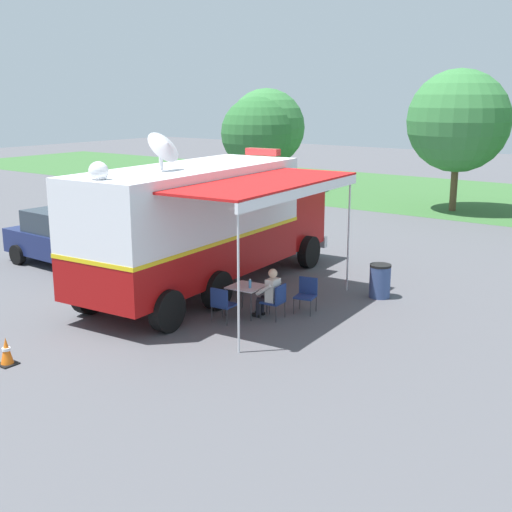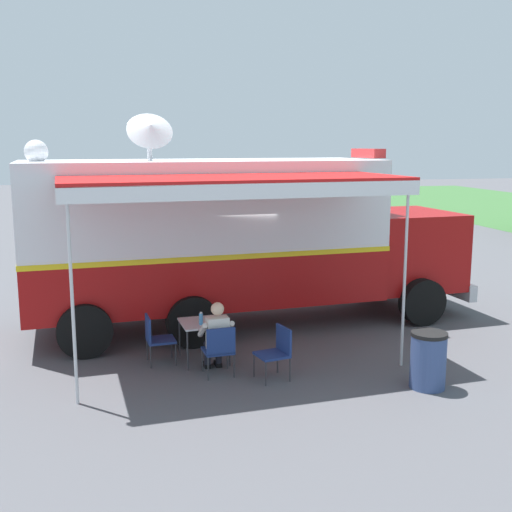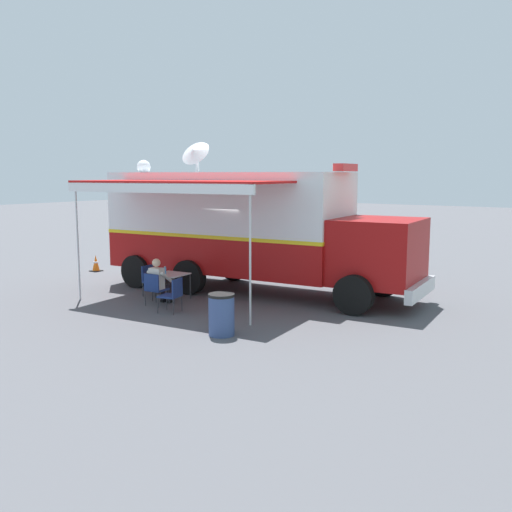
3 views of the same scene
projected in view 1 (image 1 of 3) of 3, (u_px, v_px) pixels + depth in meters
The scene contains 16 objects.
ground_plane at pixel (191, 296), 18.22m from camera, with size 100.00×100.00×0.00m, color #515156.
grass_verge at pixel (472, 198), 35.41m from camera, with size 80.00×14.00×0.01m, color #386633.
lot_stripe at pixel (135, 281), 19.63m from camera, with size 0.12×4.80×0.01m, color silver.
command_truck at pixel (207, 221), 18.36m from camera, with size 5.47×9.66×4.53m.
folding_table at pixel (246, 288), 16.55m from camera, with size 0.86×0.86×0.73m.
water_bottle at pixel (250, 284), 16.36m from camera, with size 0.07×0.07×0.22m.
folding_chair_at_table at pixel (276, 299), 16.23m from camera, with size 0.52×0.52×0.87m.
folding_chair_beside_table at pixel (222, 302), 15.97m from camera, with size 0.52×0.52×0.87m.
folding_chair_spare_by_truck at pixel (307, 292), 16.78m from camera, with size 0.57×0.57×0.87m.
seated_responder at pixel (270, 292), 16.30m from camera, with size 0.68×0.58×1.25m.
trash_bin at pixel (380, 281), 18.01m from camera, with size 0.57×0.57×0.91m.
traffic_cone at pixel (6, 352), 13.54m from camera, with size 0.36×0.36×0.58m.
car_behind_truck at pixel (64, 238), 21.31m from camera, with size 4.26×2.13×1.76m.
tree_far_left at pixel (266, 127), 37.27m from camera, with size 4.25×4.25×5.65m.
tree_left_of_centre at pixel (257, 133), 36.21m from camera, with size 3.88×3.88×5.22m.
tree_right_of_centre at pixel (458, 121), 30.56m from camera, with size 4.66×4.66×6.47m.
Camera 1 is at (11.83, -12.95, 5.33)m, focal length 47.18 mm.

